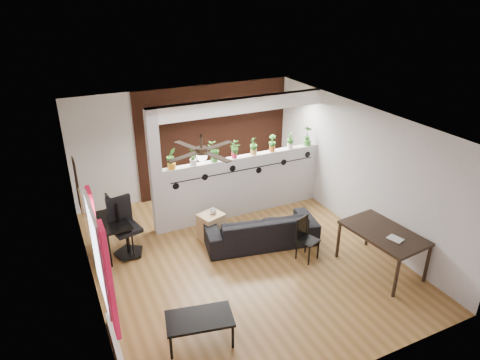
% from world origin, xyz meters
% --- Properties ---
extents(room_shell, '(6.30, 7.10, 2.90)m').
position_xyz_m(room_shell, '(0.00, 0.00, 1.30)').
color(room_shell, brown).
rests_on(room_shell, ground).
extents(partition_wall, '(3.60, 0.18, 1.35)m').
position_xyz_m(partition_wall, '(0.80, 1.50, 0.68)').
color(partition_wall, '#BCBCC1').
rests_on(partition_wall, ground).
extents(ceiling_header, '(3.60, 0.18, 0.30)m').
position_xyz_m(ceiling_header, '(0.80, 1.50, 2.45)').
color(ceiling_header, white).
rests_on(ceiling_header, room_shell).
extents(pier_column, '(0.22, 0.20, 2.60)m').
position_xyz_m(pier_column, '(-1.11, 1.50, 1.30)').
color(pier_column, '#BCBCC1').
rests_on(pier_column, ground).
extents(brick_panel, '(3.90, 0.05, 2.60)m').
position_xyz_m(brick_panel, '(0.80, 2.97, 1.30)').
color(brick_panel, '#98472C').
rests_on(brick_panel, ground).
extents(vine_decal, '(3.31, 0.01, 0.30)m').
position_xyz_m(vine_decal, '(0.80, 1.40, 1.08)').
color(vine_decal, black).
rests_on(vine_decal, partition_wall).
extents(window_assembly, '(0.09, 1.30, 1.55)m').
position_xyz_m(window_assembly, '(-2.56, -1.20, 1.51)').
color(window_assembly, white).
rests_on(window_assembly, room_shell).
extents(baseboard_heater, '(0.08, 1.00, 0.18)m').
position_xyz_m(baseboard_heater, '(-2.54, -1.20, 0.09)').
color(baseboard_heater, silver).
rests_on(baseboard_heater, ground).
extents(corkboard, '(0.03, 0.60, 0.45)m').
position_xyz_m(corkboard, '(-2.58, 0.95, 1.35)').
color(corkboard, '#9D744B').
rests_on(corkboard, room_shell).
extents(framed_art, '(0.03, 0.34, 0.44)m').
position_xyz_m(framed_art, '(-2.58, 0.90, 1.85)').
color(framed_art, '#8C7259').
rests_on(framed_art, room_shell).
extents(ceiling_fan, '(1.19, 1.19, 0.43)m').
position_xyz_m(ceiling_fan, '(-0.80, -0.30, 2.31)').
color(ceiling_fan, black).
rests_on(ceiling_fan, room_shell).
extents(potted_plant_0, '(0.24, 0.19, 0.44)m').
position_xyz_m(potted_plant_0, '(-0.78, 1.50, 1.58)').
color(potted_plant_0, orange).
rests_on(potted_plant_0, partition_wall).
extents(potted_plant_1, '(0.21, 0.18, 0.39)m').
position_xyz_m(potted_plant_1, '(-0.33, 1.50, 1.56)').
color(potted_plant_1, white).
rests_on(potted_plant_1, partition_wall).
extents(potted_plant_2, '(0.25, 0.23, 0.40)m').
position_xyz_m(potted_plant_2, '(0.12, 1.50, 1.56)').
color(potted_plant_2, '#429235').
rests_on(potted_plant_2, partition_wall).
extents(potted_plant_3, '(0.18, 0.21, 0.36)m').
position_xyz_m(potted_plant_3, '(0.57, 1.50, 1.54)').
color(potted_plant_3, '#BE1E39').
rests_on(potted_plant_3, partition_wall).
extents(potted_plant_4, '(0.24, 0.24, 0.39)m').
position_xyz_m(potted_plant_4, '(1.03, 1.50, 1.56)').
color(potted_plant_4, gold).
rests_on(potted_plant_4, partition_wall).
extents(potted_plant_5, '(0.23, 0.22, 0.37)m').
position_xyz_m(potted_plant_5, '(1.48, 1.50, 1.55)').
color(potted_plant_5, '#D26318').
rests_on(potted_plant_5, partition_wall).
extents(potted_plant_6, '(0.22, 0.23, 0.37)m').
position_xyz_m(potted_plant_6, '(1.93, 1.50, 1.55)').
color(potted_plant_6, white).
rests_on(potted_plant_6, partition_wall).
extents(potted_plant_7, '(0.29, 0.30, 0.46)m').
position_xyz_m(potted_plant_7, '(2.38, 1.50, 1.59)').
color(potted_plant_7, '#418D33').
rests_on(potted_plant_7, partition_wall).
extents(sofa, '(2.19, 1.20, 0.61)m').
position_xyz_m(sofa, '(0.56, 0.26, 0.30)').
color(sofa, black).
rests_on(sofa, ground).
extents(cube_shelf, '(0.55, 0.52, 0.55)m').
position_xyz_m(cube_shelf, '(-0.26, 0.81, 0.27)').
color(cube_shelf, tan).
rests_on(cube_shelf, ground).
extents(cup, '(0.13, 0.13, 0.10)m').
position_xyz_m(cup, '(-0.21, 0.81, 0.60)').
color(cup, gray).
rests_on(cup, cube_shelf).
extents(computer_desk, '(0.62, 1.01, 0.69)m').
position_xyz_m(computer_desk, '(-2.09, 1.16, 0.63)').
color(computer_desk, black).
rests_on(computer_desk, ground).
extents(monitor, '(0.34, 0.12, 0.19)m').
position_xyz_m(monitor, '(-2.09, 1.31, 0.79)').
color(monitor, black).
rests_on(monitor, computer_desk).
extents(office_chair, '(0.58, 0.58, 1.11)m').
position_xyz_m(office_chair, '(-1.89, 1.01, 0.49)').
color(office_chair, black).
rests_on(office_chair, ground).
extents(dining_table, '(0.99, 1.48, 0.77)m').
position_xyz_m(dining_table, '(2.08, -1.41, 0.69)').
color(dining_table, black).
rests_on(dining_table, ground).
extents(book, '(0.24, 0.28, 0.02)m').
position_xyz_m(book, '(1.98, -1.71, 0.78)').
color(book, gray).
rests_on(book, dining_table).
extents(folding_chair, '(0.43, 0.43, 0.83)m').
position_xyz_m(folding_chair, '(1.05, -0.54, 0.49)').
color(folding_chair, black).
rests_on(folding_chair, ground).
extents(coffee_table, '(1.02, 0.70, 0.44)m').
position_xyz_m(coffee_table, '(-1.43, -1.66, 0.39)').
color(coffee_table, black).
rests_on(coffee_table, ground).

